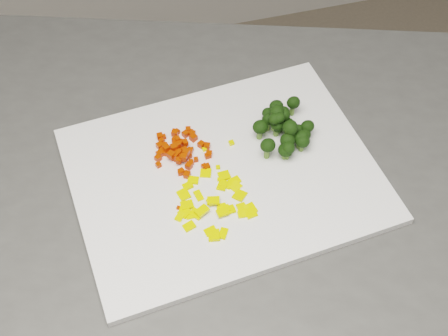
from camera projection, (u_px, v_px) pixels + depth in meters
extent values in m
cube|color=#4C4C49|center=(236.00, 325.00, 1.25)|extent=(1.28, 1.07, 0.90)
cube|color=white|center=(224.00, 175.00, 0.91)|extent=(0.46, 0.38, 0.01)
cube|color=red|center=(193.00, 138.00, 0.94)|extent=(0.01, 0.01, 0.01)
cube|color=red|center=(164.00, 145.00, 0.94)|extent=(0.01, 0.01, 0.01)
cube|color=red|center=(162.00, 141.00, 0.94)|extent=(0.01, 0.01, 0.01)
cube|color=red|center=(179.00, 160.00, 0.91)|extent=(0.01, 0.01, 0.01)
cube|color=red|center=(160.00, 136.00, 0.94)|extent=(0.01, 0.01, 0.01)
cube|color=red|center=(177.00, 152.00, 0.93)|extent=(0.01, 0.01, 0.01)
cube|color=red|center=(182.00, 157.00, 0.91)|extent=(0.01, 0.01, 0.01)
cube|color=red|center=(186.00, 153.00, 0.91)|extent=(0.01, 0.01, 0.01)
cube|color=red|center=(181.00, 142.00, 0.93)|extent=(0.01, 0.01, 0.01)
cube|color=red|center=(183.00, 154.00, 0.92)|extent=(0.01, 0.01, 0.01)
cube|color=red|center=(177.00, 152.00, 0.92)|extent=(0.01, 0.01, 0.01)
cube|color=red|center=(158.00, 165.00, 0.91)|extent=(0.01, 0.01, 0.01)
cube|color=red|center=(191.00, 132.00, 0.95)|extent=(0.01, 0.01, 0.01)
cube|color=red|center=(181.00, 172.00, 0.90)|extent=(0.01, 0.01, 0.01)
cube|color=red|center=(181.00, 155.00, 0.92)|extent=(0.01, 0.01, 0.01)
cube|color=red|center=(209.00, 154.00, 0.92)|extent=(0.01, 0.01, 0.01)
cube|color=red|center=(184.00, 143.00, 0.94)|extent=(0.01, 0.01, 0.01)
cube|color=red|center=(179.00, 153.00, 0.92)|extent=(0.01, 0.01, 0.01)
cube|color=red|center=(175.00, 157.00, 0.92)|extent=(0.01, 0.01, 0.01)
cube|color=red|center=(182.00, 151.00, 0.93)|extent=(0.01, 0.01, 0.01)
cube|color=red|center=(175.00, 155.00, 0.91)|extent=(0.01, 0.01, 0.01)
cube|color=red|center=(185.00, 134.00, 0.95)|extent=(0.01, 0.01, 0.01)
cube|color=red|center=(190.00, 150.00, 0.93)|extent=(0.01, 0.01, 0.01)
cube|color=red|center=(207.00, 146.00, 0.93)|extent=(0.01, 0.01, 0.01)
cube|color=red|center=(207.00, 167.00, 0.91)|extent=(0.01, 0.01, 0.01)
cube|color=red|center=(189.00, 166.00, 0.91)|extent=(0.01, 0.01, 0.01)
cube|color=red|center=(180.00, 173.00, 0.90)|extent=(0.01, 0.01, 0.01)
cube|color=red|center=(204.00, 167.00, 0.91)|extent=(0.01, 0.01, 0.01)
cube|color=red|center=(162.00, 151.00, 0.93)|extent=(0.01, 0.01, 0.01)
cube|color=red|center=(164.00, 137.00, 0.94)|extent=(0.01, 0.01, 0.01)
cube|color=red|center=(193.00, 134.00, 0.95)|extent=(0.01, 0.01, 0.01)
cube|color=red|center=(185.00, 159.00, 0.92)|extent=(0.01, 0.01, 0.01)
cube|color=red|center=(187.00, 174.00, 0.90)|extent=(0.01, 0.01, 0.01)
cube|color=red|center=(171.00, 155.00, 0.91)|extent=(0.01, 0.01, 0.01)
cube|color=red|center=(170.00, 156.00, 0.92)|extent=(0.01, 0.01, 0.01)
cube|color=red|center=(189.00, 156.00, 0.92)|extent=(0.01, 0.01, 0.01)
cube|color=red|center=(177.00, 132.00, 0.95)|extent=(0.01, 0.01, 0.01)
cube|color=red|center=(160.00, 154.00, 0.92)|extent=(0.01, 0.01, 0.01)
cube|color=red|center=(167.00, 153.00, 0.92)|extent=(0.01, 0.01, 0.01)
cube|color=red|center=(175.00, 141.00, 0.93)|extent=(0.01, 0.01, 0.01)
cube|color=red|center=(177.00, 144.00, 0.94)|extent=(0.01, 0.01, 0.01)
cube|color=red|center=(181.00, 157.00, 0.92)|extent=(0.01, 0.01, 0.01)
cube|color=red|center=(201.00, 145.00, 0.93)|extent=(0.01, 0.01, 0.01)
cube|color=red|center=(177.00, 139.00, 0.93)|extent=(0.01, 0.01, 0.01)
cube|color=red|center=(188.00, 134.00, 0.95)|extent=(0.01, 0.01, 0.01)
cube|color=red|center=(191.00, 162.00, 0.92)|extent=(0.01, 0.01, 0.01)
cube|color=red|center=(174.00, 148.00, 0.92)|extent=(0.01, 0.01, 0.01)
cube|color=red|center=(177.00, 158.00, 0.92)|extent=(0.01, 0.01, 0.01)
cube|color=red|center=(160.00, 146.00, 0.93)|extent=(0.01, 0.01, 0.01)
cube|color=red|center=(189.00, 153.00, 0.92)|extent=(0.01, 0.01, 0.01)
cube|color=red|center=(158.00, 158.00, 0.92)|extent=(0.01, 0.01, 0.01)
cube|color=red|center=(185.00, 150.00, 0.92)|extent=(0.01, 0.01, 0.01)
cube|color=red|center=(184.00, 157.00, 0.91)|extent=(0.01, 0.01, 0.01)
cube|color=red|center=(196.00, 160.00, 0.92)|extent=(0.01, 0.01, 0.01)
cube|color=red|center=(178.00, 145.00, 0.93)|extent=(0.01, 0.01, 0.01)
cube|color=red|center=(188.00, 130.00, 0.95)|extent=(0.01, 0.01, 0.01)
cube|color=red|center=(167.00, 152.00, 0.93)|extent=(0.01, 0.01, 0.01)
cube|color=red|center=(185.00, 143.00, 0.93)|extent=(0.01, 0.01, 0.01)
cube|color=red|center=(191.00, 163.00, 0.91)|extent=(0.01, 0.01, 0.01)
cube|color=red|center=(187.00, 175.00, 0.90)|extent=(0.01, 0.01, 0.01)
cube|color=red|center=(174.00, 144.00, 0.93)|extent=(0.01, 0.01, 0.01)
cube|color=red|center=(175.00, 133.00, 0.95)|extent=(0.01, 0.01, 0.01)
cube|color=red|center=(166.00, 148.00, 0.92)|extent=(0.01, 0.01, 0.01)
cube|color=red|center=(175.00, 140.00, 0.94)|extent=(0.01, 0.01, 0.01)
cube|color=red|center=(206.00, 168.00, 0.91)|extent=(0.01, 0.01, 0.01)
cube|color=red|center=(207.00, 156.00, 0.92)|extent=(0.01, 0.01, 0.01)
cube|color=yellow|center=(206.00, 173.00, 0.90)|extent=(0.02, 0.02, 0.01)
cube|color=yellow|center=(242.00, 209.00, 0.87)|extent=(0.02, 0.02, 0.01)
cube|color=yellow|center=(193.00, 180.00, 0.90)|extent=(0.02, 0.02, 0.00)
cube|color=yellow|center=(235.00, 181.00, 0.90)|extent=(0.02, 0.02, 0.00)
cube|color=yellow|center=(251.00, 213.00, 0.86)|extent=(0.02, 0.02, 0.00)
cube|color=yellow|center=(210.00, 231.00, 0.84)|extent=(0.02, 0.02, 0.01)
cube|color=yellow|center=(191.00, 215.00, 0.86)|extent=(0.02, 0.01, 0.01)
cube|color=yellow|center=(196.00, 214.00, 0.86)|extent=(0.02, 0.02, 0.01)
cube|color=yellow|center=(225.00, 184.00, 0.89)|extent=(0.02, 0.02, 0.00)
cube|color=yellow|center=(236.00, 187.00, 0.89)|extent=(0.02, 0.02, 0.01)
cube|color=yellow|center=(223.00, 212.00, 0.86)|extent=(0.02, 0.01, 0.01)
cube|color=yellow|center=(214.00, 235.00, 0.84)|extent=(0.02, 0.02, 0.01)
cube|color=yellow|center=(223.00, 209.00, 0.86)|extent=(0.02, 0.01, 0.01)
cube|color=yellow|center=(240.00, 195.00, 0.88)|extent=(0.02, 0.02, 0.01)
cube|color=yellow|center=(222.00, 185.00, 0.89)|extent=(0.02, 0.02, 0.01)
cube|color=yellow|center=(223.00, 209.00, 0.87)|extent=(0.01, 0.02, 0.01)
cube|color=yellow|center=(213.00, 201.00, 0.87)|extent=(0.02, 0.02, 0.01)
cube|color=yellow|center=(187.00, 205.00, 0.87)|extent=(0.02, 0.01, 0.01)
cube|color=yellow|center=(199.00, 196.00, 0.88)|extent=(0.01, 0.02, 0.01)
cube|color=yellow|center=(189.00, 226.00, 0.85)|extent=(0.02, 0.02, 0.01)
cube|color=yellow|center=(180.00, 217.00, 0.86)|extent=(0.02, 0.02, 0.01)
cube|color=yellow|center=(251.00, 208.00, 0.87)|extent=(0.02, 0.02, 0.01)
cube|color=yellow|center=(185.00, 212.00, 0.86)|extent=(0.02, 0.02, 0.01)
cube|color=yellow|center=(184.00, 195.00, 0.88)|extent=(0.02, 0.02, 0.01)
cube|color=yellow|center=(184.00, 210.00, 0.86)|extent=(0.02, 0.02, 0.01)
cube|color=yellow|center=(231.00, 209.00, 0.87)|extent=(0.01, 0.01, 0.00)
cube|color=yellow|center=(245.00, 214.00, 0.86)|extent=(0.02, 0.01, 0.01)
cube|color=yellow|center=(243.00, 208.00, 0.87)|extent=(0.02, 0.02, 0.01)
cube|color=yellow|center=(202.00, 211.00, 0.86)|extent=(0.02, 0.02, 0.01)
cube|color=yellow|center=(224.00, 176.00, 0.90)|extent=(0.02, 0.02, 0.01)
cube|color=yellow|center=(223.00, 233.00, 0.84)|extent=(0.02, 0.02, 0.00)
cube|color=yellow|center=(211.00, 201.00, 0.87)|extent=(0.01, 0.01, 0.01)
cube|color=yellow|center=(188.00, 186.00, 0.89)|extent=(0.02, 0.01, 0.01)
cube|color=black|center=(192.00, 149.00, 0.93)|extent=(0.00, 0.00, 0.00)
cube|color=yellow|center=(219.00, 179.00, 0.90)|extent=(0.01, 0.01, 0.00)
cube|color=yellow|center=(204.00, 149.00, 0.93)|extent=(0.01, 0.01, 0.00)
cube|color=red|center=(179.00, 208.00, 0.87)|extent=(0.01, 0.01, 0.00)
cube|color=yellow|center=(218.00, 167.00, 0.91)|extent=(0.01, 0.01, 0.00)
cube|color=yellow|center=(231.00, 143.00, 0.94)|extent=(0.01, 0.01, 0.01)
cube|color=black|center=(191.00, 162.00, 0.92)|extent=(0.01, 0.01, 0.00)
cube|color=yellow|center=(181.00, 210.00, 0.86)|extent=(0.01, 0.01, 0.00)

